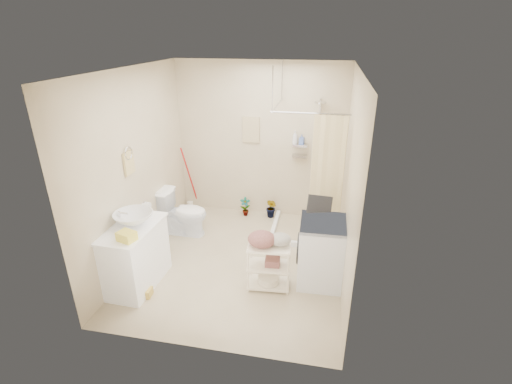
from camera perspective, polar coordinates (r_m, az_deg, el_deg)
floor at (r=5.35m, az=-2.57°, el=-10.58°), size 3.20×3.20×0.00m
ceiling at (r=4.44m, az=-3.21°, el=18.35°), size 2.80×3.20×0.04m
wall_back at (r=6.23m, az=0.65°, el=7.73°), size 2.80×0.04×2.60m
wall_front at (r=3.37m, az=-9.35°, el=-7.20°), size 2.80×0.04×2.60m
wall_left at (r=5.24m, az=-17.92°, el=3.45°), size 0.04×3.20×2.60m
wall_right at (r=4.63m, az=14.23°, el=1.24°), size 0.04×3.20×2.60m
vanity at (r=4.95m, az=-18.05°, el=-9.32°), size 0.57×0.96×0.82m
sink at (r=4.75m, az=-18.33°, el=-3.92°), size 0.53×0.53×0.16m
counter_basket at (r=4.45m, az=-19.28°, el=-6.44°), size 0.23×0.20×0.11m
floor_basket at (r=4.90m, az=-16.86°, el=-14.35°), size 0.28×0.23×0.14m
toilet at (r=5.96m, az=-11.02°, el=-3.07°), size 0.74×0.43×0.74m
mop at (r=6.73m, az=-10.41°, el=2.14°), size 0.12×0.12×1.17m
potted_plant_a at (r=6.49m, az=-1.68°, el=-2.28°), size 0.20×0.16×0.34m
potted_plant_b at (r=6.43m, az=2.39°, el=-2.48°), size 0.25×0.25×0.36m
hanging_towel at (r=6.19m, az=-0.76°, el=9.54°), size 0.28×0.03×0.42m
towel_ring at (r=5.01m, az=-19.01°, el=4.47°), size 0.04×0.22×0.34m
tp_holder at (r=5.48m, az=-16.57°, el=-2.08°), size 0.08×0.12×0.14m
shower at (r=5.69m, az=8.08°, el=3.29°), size 1.10×1.10×2.10m
shampoo_bottle_a at (r=6.03m, az=6.02°, el=8.34°), size 0.10×0.10×0.22m
shampoo_bottle_b at (r=6.05m, az=7.05°, el=8.05°), size 0.09×0.09×0.16m
washing_machine at (r=4.83m, az=10.18°, el=-9.07°), size 0.60×0.62×0.86m
laundry_rack at (r=4.68m, az=2.00°, el=-10.78°), size 0.54×0.34×0.72m
ironing_board at (r=4.89m, az=9.09°, el=-6.73°), size 0.33×0.16×1.11m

